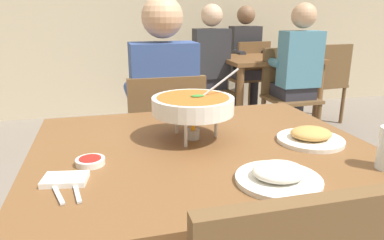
{
  "coord_description": "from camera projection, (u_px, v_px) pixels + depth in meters",
  "views": [
    {
      "loc": [
        -0.33,
        -1.13,
        1.22
      ],
      "look_at": [
        0.0,
        0.15,
        0.82
      ],
      "focal_mm": 33.1,
      "sensor_mm": 36.0,
      "label": 1
    }
  ],
  "objects": [
    {
      "name": "chair_bg_left",
      "position": [
        249.0,
        73.0,
        4.34
      ],
      "size": [
        0.48,
        0.48,
        0.9
      ],
      "color": "brown",
      "rests_on": "ground_plane"
    },
    {
      "name": "chair_bg_right",
      "position": [
        286.0,
        89.0,
        3.44
      ],
      "size": [
        0.46,
        0.46,
        0.9
      ],
      "color": "brown",
      "rests_on": "ground_plane"
    },
    {
      "name": "patron_bg_middle",
      "position": [
        210.0,
        60.0,
        3.7
      ],
      "size": [
        0.4,
        0.45,
        1.31
      ],
      "color": "#2D2D38",
      "rests_on": "ground_plane"
    },
    {
      "name": "diner_main",
      "position": [
        163.0,
        100.0,
        2.02
      ],
      "size": [
        0.4,
        0.45,
        1.31
      ],
      "color": "#2D2D38",
      "rests_on": "ground_plane"
    },
    {
      "name": "patron_bg_left",
      "position": [
        246.0,
        54.0,
        4.32
      ],
      "size": [
        0.4,
        0.45,
        1.31
      ],
      "color": "#2D2D38",
      "rests_on": "ground_plane"
    },
    {
      "name": "chair_bg_corner",
      "position": [
        326.0,
        79.0,
        3.98
      ],
      "size": [
        0.47,
        0.47,
        0.9
      ],
      "color": "brown",
      "rests_on": "ground_plane"
    },
    {
      "name": "dining_table_far",
      "position": [
        267.0,
        70.0,
        3.83
      ],
      "size": [
        1.0,
        0.8,
        0.77
      ],
      "color": "brown",
      "rests_on": "ground_plane"
    },
    {
      "name": "fork_utensil",
      "position": [
        56.0,
        190.0,
        0.93
      ],
      "size": [
        0.06,
        0.17,
        0.01
      ],
      "primitive_type": "cube",
      "rotation": [
        0.0,
        0.0,
        0.29
      ],
      "color": "silver",
      "rests_on": "dining_table_main"
    },
    {
      "name": "chair_diner_main",
      "position": [
        165.0,
        141.0,
        2.06
      ],
      "size": [
        0.44,
        0.44,
        0.9
      ],
      "color": "brown",
      "rests_on": "ground_plane"
    },
    {
      "name": "dining_table_main",
      "position": [
        202.0,
        173.0,
        1.29
      ],
      "size": [
        1.18,
        0.98,
        0.77
      ],
      "color": "brown",
      "rests_on": "ground_plane"
    },
    {
      "name": "patron_bg_right",
      "position": [
        297.0,
        67.0,
        3.26
      ],
      "size": [
        0.4,
        0.45,
        1.31
      ],
      "color": "#2D2D38",
      "rests_on": "ground_plane"
    },
    {
      "name": "rice_plate",
      "position": [
        279.0,
        176.0,
        0.98
      ],
      "size": [
        0.24,
        0.24,
        0.06
      ],
      "color": "white",
      "rests_on": "dining_table_main"
    },
    {
      "name": "appetizer_plate",
      "position": [
        311.0,
        137.0,
        1.29
      ],
      "size": [
        0.24,
        0.24,
        0.06
      ],
      "color": "white",
      "rests_on": "dining_table_main"
    },
    {
      "name": "napkin_folded",
      "position": [
        65.0,
        179.0,
        0.98
      ],
      "size": [
        0.13,
        0.1,
        0.02
      ],
      "primitive_type": "cube",
      "rotation": [
        0.0,
        0.0,
        -0.18
      ],
      "color": "white",
      "rests_on": "dining_table_main"
    },
    {
      "name": "spoon_utensil",
      "position": [
        76.0,
        188.0,
        0.95
      ],
      "size": [
        0.04,
        0.17,
        0.01
      ],
      "primitive_type": "cube",
      "rotation": [
        0.0,
        0.0,
        0.16
      ],
      "color": "silver",
      "rests_on": "dining_table_main"
    },
    {
      "name": "chair_bg_middle",
      "position": [
        205.0,
        83.0,
        3.77
      ],
      "size": [
        0.46,
        0.46,
        0.9
      ],
      "color": "brown",
      "rests_on": "ground_plane"
    },
    {
      "name": "sauce_dish",
      "position": [
        90.0,
        161.0,
        1.1
      ],
      "size": [
        0.09,
        0.09,
        0.02
      ],
      "color": "white",
      "rests_on": "dining_table_main"
    },
    {
      "name": "curry_bowl",
      "position": [
        193.0,
        105.0,
        1.29
      ],
      "size": [
        0.33,
        0.3,
        0.26
      ],
      "color": "silver",
      "rests_on": "dining_table_main"
    }
  ]
}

